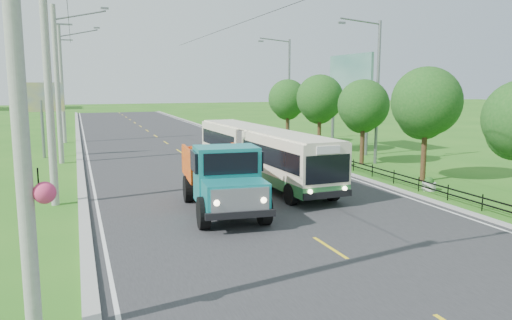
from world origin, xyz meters
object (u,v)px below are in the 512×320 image
streetlight_far (287,86)px  pole_nearest (21,93)px  tree_fifth (320,101)px  planter_near (429,185)px  dump_truck (222,173)px  streetlight_mid (376,87)px  tree_third (425,106)px  pole_far (62,84)px  planter_mid (345,161)px  pole_mid (58,84)px  billboard_left (41,102)px  billboard_right (350,81)px  tree_fourth (363,108)px  pole_near (49,84)px  planter_far (293,146)px  bus (260,150)px  tree_back (288,101)px

streetlight_far → pole_nearest: bearing=-121.3°
tree_fifth → planter_near: tree_fifth is taller
tree_fifth → dump_truck: (-11.77, -14.60, -2.29)m
streetlight_mid → streetlight_far: 14.00m
tree_third → streetlight_far: 19.90m
dump_truck → pole_far: bearing=108.1°
tree_third → planter_mid: size_ratio=8.96×
pole_mid → pole_far: 12.00m
streetlight_far → streetlight_mid: bearing=-90.0°
streetlight_mid → billboard_left: 22.51m
tree_third → streetlight_far: (0.79, 19.86, 0.92)m
streetlight_mid → planter_mid: (-2.04, -0.00, -4.62)m
streetlight_mid → planter_mid: size_ratio=13.54×
pole_nearest → billboard_right: (20.54, 23.00, 0.41)m
tree_fourth → planter_mid: tree_fourth is taller
pole_near → dump_truck: (6.35, -3.46, -3.53)m
pole_mid → planter_far: size_ratio=14.93×
streetlight_far → planter_mid: bearing=-98.3°
pole_near → planter_near: (16.86, -3.00, -4.81)m
tree_fourth → billboard_left: (-19.36, 9.86, 0.28)m
pole_nearest → planter_mid: (16.84, 17.00, -4.65)m
bus → pole_far: bearing=112.2°
planter_near → dump_truck: bearing=-177.5°
pole_far → tree_fourth: bearing=-46.1°
pole_nearest → streetlight_mid: bearing=42.0°
pole_mid → planter_near: pole_mid is taller
planter_mid → bus: 7.38m
billboard_left → billboard_right: billboard_right is taller
pole_near → tree_back: bearing=43.4°
planter_far → billboard_left: bearing=173.7°
planter_near → planter_mid: size_ratio=1.00×
tree_fourth → bus: bearing=-160.5°
tree_fifth → billboard_left: size_ratio=1.12×
billboard_right → streetlight_far: bearing=101.7°
tree_back → billboard_left: tree_back is taller
planter_mid → dump_truck: size_ratio=0.10×
planter_far → tree_third: bearing=-84.8°
tree_back → billboard_right: 6.82m
billboard_right → dump_truck: billboard_right is taller
planter_far → bus: bus is taller
pole_near → tree_fifth: 21.31m
tree_fourth → bus: (-7.99, -2.83, -1.96)m
planter_near → pole_mid: bearing=138.3°
planter_far → planter_mid: bearing=-90.0°
tree_third → tree_back: size_ratio=1.09×
pole_mid → tree_back: bearing=15.8°
pole_far → planter_near: pole_far is taller
billboard_right → bus: 14.08m
streetlight_far → planter_mid: size_ratio=13.54×
tree_third → tree_fifth: size_ratio=1.03×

